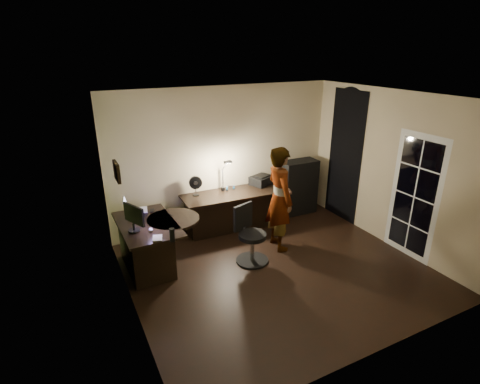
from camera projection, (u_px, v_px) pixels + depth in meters
name	position (u px, v px, depth m)	size (l,w,h in m)	color
floor	(278.00, 270.00, 6.00)	(4.50, 4.00, 0.01)	black
ceiling	(285.00, 97.00, 5.02)	(4.50, 4.00, 0.01)	silver
wall_back	(225.00, 158.00, 7.18)	(4.50, 0.01, 2.70)	beige
wall_front	(387.00, 254.00, 3.85)	(4.50, 0.01, 2.70)	beige
wall_left	(125.00, 221.00, 4.57)	(0.01, 4.00, 2.70)	beige
wall_right	(391.00, 170.00, 6.46)	(0.01, 4.00, 2.70)	beige
green_wall_overlay	(126.00, 221.00, 4.57)	(0.00, 4.00, 2.70)	#4B6426
arched_doorway	(345.00, 157.00, 7.43)	(0.01, 0.90, 2.60)	black
french_door	(414.00, 197.00, 6.10)	(0.02, 0.92, 2.10)	white
framed_picture	(117.00, 172.00, 4.77)	(0.04, 0.30, 0.25)	black
desk_left	(149.00, 246.00, 5.94)	(0.84, 1.36, 0.78)	black
desk_right	(235.00, 211.00, 7.23)	(2.01, 0.70, 0.75)	black
cabinet	(298.00, 187.00, 7.90)	(0.77, 0.38, 1.15)	black
laptop_stand	(137.00, 214.00, 5.97)	(0.24, 0.20, 0.10)	silver
laptop	(136.00, 204.00, 5.91)	(0.35, 0.32, 0.24)	silver
monitor	(133.00, 222.00, 5.47)	(0.09, 0.44, 0.29)	black
mouse	(151.00, 229.00, 5.53)	(0.06, 0.09, 0.03)	silver
phone	(152.00, 210.00, 6.20)	(0.07, 0.14, 0.01)	black
pen	(170.00, 214.00, 6.06)	(0.01, 0.15, 0.01)	black
speaker	(172.00, 235.00, 5.19)	(0.08, 0.08, 0.20)	black
notepad	(157.00, 238.00, 5.31)	(0.13, 0.19, 0.01)	silver
desk_fan	(195.00, 186.00, 6.90)	(0.24, 0.13, 0.37)	black
headphones	(230.00, 187.00, 7.23)	(0.18, 0.08, 0.09)	#114D88
printer	(261.00, 180.00, 7.50)	(0.42, 0.33, 0.19)	black
desk_lamp	(223.00, 173.00, 7.07)	(0.17, 0.32, 0.70)	black
office_chair	(252.00, 235.00, 6.07)	(0.54, 0.54, 0.97)	black
person	(280.00, 199.00, 6.38)	(0.65, 0.44, 1.83)	#D8A88C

